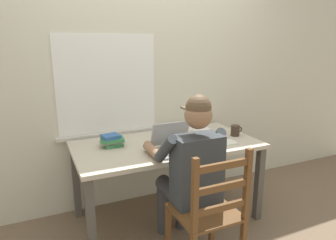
{
  "coord_description": "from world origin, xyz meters",
  "views": [
    {
      "loc": [
        -1.03,
        -2.31,
        1.58
      ],
      "look_at": [
        -0.01,
        -0.05,
        0.95
      ],
      "focal_mm": 32.47,
      "sensor_mm": 36.0,
      "label": 1
    }
  ],
  "objects_px": {
    "seated_person": "(190,168)",
    "computer_mouse": "(207,145)",
    "coffee_mug_dark": "(235,131)",
    "wooden_chair": "(209,214)",
    "book_stack_main": "(112,141)",
    "desk": "(167,152)",
    "laptop": "(175,144)",
    "coffee_mug_white": "(186,130)"
  },
  "relations": [
    {
      "from": "seated_person",
      "to": "coffee_mug_dark",
      "type": "relative_size",
      "value": 10.38
    },
    {
      "from": "laptop",
      "to": "coffee_mug_dark",
      "type": "bearing_deg",
      "value": 10.53
    },
    {
      "from": "wooden_chair",
      "to": "book_stack_main",
      "type": "height_order",
      "value": "wooden_chair"
    },
    {
      "from": "coffee_mug_white",
      "to": "book_stack_main",
      "type": "bearing_deg",
      "value": -176.42
    },
    {
      "from": "desk",
      "to": "computer_mouse",
      "type": "bearing_deg",
      "value": -42.31
    },
    {
      "from": "desk",
      "to": "coffee_mug_white",
      "type": "height_order",
      "value": "coffee_mug_white"
    },
    {
      "from": "laptop",
      "to": "coffee_mug_white",
      "type": "height_order",
      "value": "laptop"
    },
    {
      "from": "wooden_chair",
      "to": "coffee_mug_dark",
      "type": "relative_size",
      "value": 7.84
    },
    {
      "from": "coffee_mug_dark",
      "to": "desk",
      "type": "bearing_deg",
      "value": 174.09
    },
    {
      "from": "desk",
      "to": "coffee_mug_dark",
      "type": "distance_m",
      "value": 0.69
    },
    {
      "from": "laptop",
      "to": "computer_mouse",
      "type": "relative_size",
      "value": 3.3
    },
    {
      "from": "seated_person",
      "to": "computer_mouse",
      "type": "xyz_separation_m",
      "value": [
        0.29,
        0.25,
        0.06
      ]
    },
    {
      "from": "desk",
      "to": "computer_mouse",
      "type": "distance_m",
      "value": 0.37
    },
    {
      "from": "seated_person",
      "to": "book_stack_main",
      "type": "relative_size",
      "value": 5.96
    },
    {
      "from": "laptop",
      "to": "coffee_mug_dark",
      "type": "distance_m",
      "value": 0.71
    },
    {
      "from": "book_stack_main",
      "to": "wooden_chair",
      "type": "bearing_deg",
      "value": -64.04
    },
    {
      "from": "coffee_mug_white",
      "to": "wooden_chair",
      "type": "bearing_deg",
      "value": -108.37
    },
    {
      "from": "desk",
      "to": "coffee_mug_dark",
      "type": "xyz_separation_m",
      "value": [
        0.68,
        -0.07,
        0.13
      ]
    },
    {
      "from": "laptop",
      "to": "seated_person",
      "type": "bearing_deg",
      "value": -93.19
    },
    {
      "from": "coffee_mug_dark",
      "to": "wooden_chair",
      "type": "bearing_deg",
      "value": -135.58
    },
    {
      "from": "wooden_chair",
      "to": "coffee_mug_dark",
      "type": "bearing_deg",
      "value": 44.42
    },
    {
      "from": "computer_mouse",
      "to": "desk",
      "type": "bearing_deg",
      "value": 137.69
    },
    {
      "from": "coffee_mug_white",
      "to": "book_stack_main",
      "type": "xyz_separation_m",
      "value": [
        -0.73,
        -0.05,
        0.0
      ]
    },
    {
      "from": "wooden_chair",
      "to": "computer_mouse",
      "type": "xyz_separation_m",
      "value": [
        0.29,
        0.53,
        0.28
      ]
    },
    {
      "from": "book_stack_main",
      "to": "coffee_mug_dark",
      "type": "bearing_deg",
      "value": -8.79
    },
    {
      "from": "wooden_chair",
      "to": "laptop",
      "type": "xyz_separation_m",
      "value": [
        0.02,
        0.57,
        0.32
      ]
    },
    {
      "from": "wooden_chair",
      "to": "coffee_mug_dark",
      "type": "distance_m",
      "value": 1.04
    },
    {
      "from": "computer_mouse",
      "to": "coffee_mug_dark",
      "type": "xyz_separation_m",
      "value": [
        0.42,
        0.17,
        0.03
      ]
    },
    {
      "from": "coffee_mug_white",
      "to": "coffee_mug_dark",
      "type": "relative_size",
      "value": 1.01
    },
    {
      "from": "coffee_mug_dark",
      "to": "computer_mouse",
      "type": "bearing_deg",
      "value": -158.13
    },
    {
      "from": "coffee_mug_white",
      "to": "book_stack_main",
      "type": "distance_m",
      "value": 0.73
    },
    {
      "from": "seated_person",
      "to": "computer_mouse",
      "type": "bearing_deg",
      "value": 40.24
    },
    {
      "from": "seated_person",
      "to": "book_stack_main",
      "type": "distance_m",
      "value": 0.73
    },
    {
      "from": "seated_person",
      "to": "wooden_chair",
      "type": "relative_size",
      "value": 1.32
    },
    {
      "from": "book_stack_main",
      "to": "seated_person",
      "type": "bearing_deg",
      "value": -54.33
    },
    {
      "from": "coffee_mug_dark",
      "to": "laptop",
      "type": "bearing_deg",
      "value": -169.47
    },
    {
      "from": "seated_person",
      "to": "coffee_mug_white",
      "type": "bearing_deg",
      "value": 64.43
    },
    {
      "from": "wooden_chair",
      "to": "book_stack_main",
      "type": "xyz_separation_m",
      "value": [
        -0.42,
        0.87,
        0.32
      ]
    },
    {
      "from": "desk",
      "to": "book_stack_main",
      "type": "xyz_separation_m",
      "value": [
        -0.46,
        0.11,
        0.13
      ]
    },
    {
      "from": "book_stack_main",
      "to": "desk",
      "type": "bearing_deg",
      "value": -12.96
    },
    {
      "from": "seated_person",
      "to": "desk",
      "type": "bearing_deg",
      "value": 86.09
    },
    {
      "from": "laptop",
      "to": "book_stack_main",
      "type": "bearing_deg",
      "value": 145.34
    }
  ]
}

